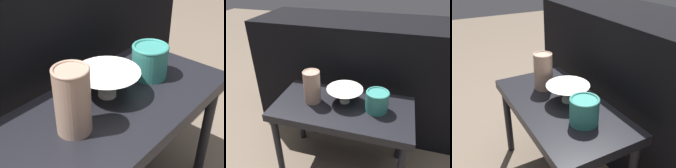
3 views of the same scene
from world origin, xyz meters
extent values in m
cube|color=black|center=(0.00, 0.00, 0.42)|extent=(0.73, 0.38, 0.04)
cylinder|color=black|center=(-0.33, -0.15, 0.20)|extent=(0.04, 0.04, 0.40)
cylinder|color=black|center=(-0.33, 0.15, 0.20)|extent=(0.04, 0.04, 0.40)
cube|color=black|center=(0.00, 0.51, 0.39)|extent=(1.44, 0.50, 0.78)
cylinder|color=silver|center=(0.00, 0.04, 0.45)|extent=(0.05, 0.05, 0.02)
cone|color=silver|center=(0.00, 0.04, 0.49)|extent=(0.19, 0.19, 0.07)
cylinder|color=tan|center=(-0.17, 0.00, 0.53)|extent=(0.09, 0.09, 0.17)
torus|color=tan|center=(-0.17, 0.00, 0.62)|extent=(0.09, 0.09, 0.01)
cylinder|color=teal|center=(0.17, 0.01, 0.50)|extent=(0.11, 0.11, 0.10)
torus|color=teal|center=(0.17, 0.01, 0.55)|extent=(0.12, 0.12, 0.01)
camera|label=1|loc=(-0.56, -0.47, 0.96)|focal=50.00mm
camera|label=2|loc=(0.24, -0.91, 1.11)|focal=35.00mm
camera|label=3|loc=(0.88, -0.46, 1.04)|focal=42.00mm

